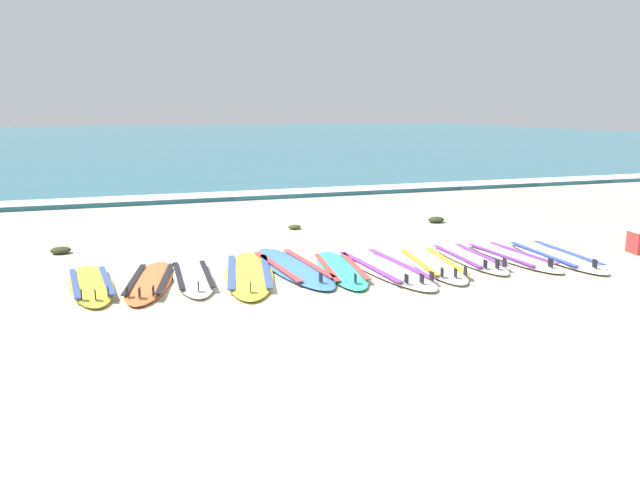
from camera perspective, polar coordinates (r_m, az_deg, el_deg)
The scene contains 17 objects.
ground_plane at distance 8.17m, azimuth 0.51°, elevation -3.52°, with size 80.00×80.00×0.00m, color #B7AD93.
sea at distance 44.75m, azimuth -16.08°, elevation 8.53°, with size 80.00×60.00×0.10m, color #23667A.
wave_foam_strip at distance 15.48m, azimuth -9.23°, elevation 3.77°, with size 80.00×0.96×0.11m, color white.
surfboard_0 at distance 8.29m, azimuth -19.51°, elevation -3.72°, with size 0.63×2.05×0.18m.
surfboard_1 at distance 8.23m, azimuth -14.73°, elevation -3.54°, with size 0.95×2.12×0.18m.
surfboard_2 at distance 8.31m, azimuth -11.11°, elevation -3.22°, with size 0.61×1.98×0.18m.
surfboard_3 at distance 8.38m, azimuth -6.27°, elevation -2.94°, with size 1.12×2.55×0.18m.
surfboard_4 at distance 8.67m, azimuth -2.43°, elevation -2.39°, with size 0.77×2.50×0.18m.
surfboard_5 at distance 8.57m, azimuth 1.83°, elevation -2.55°, with size 0.84×2.16×0.18m.
surfboard_6 at distance 8.69m, azimuth 5.67°, elevation -2.40°, with size 0.72×2.54×0.18m.
surfboard_7 at distance 8.98m, azimuth 9.85°, elevation -2.06°, with size 0.93×2.27×0.18m.
surfboard_8 at distance 9.43m, azimuth 12.92°, elevation -1.52°, with size 0.67×2.07×0.18m.
surfboard_9 at distance 9.68m, azimuth 16.46°, elevation -1.37°, with size 0.58×2.13×0.18m.
surfboard_10 at distance 9.92m, azimuth 19.92°, elevation -1.28°, with size 0.77×2.32×0.18m.
seaweed_clump_near_shoreline at distance 12.36m, azimuth 10.19°, elevation 1.77°, with size 0.32×0.25×0.11m, color #2D381E.
seaweed_clump_mid_sand at distance 11.52m, azimuth -2.25°, elevation 1.16°, with size 0.23×0.19×0.08m, color #384723.
seaweed_clump_by_the_boards at distance 10.33m, azimuth -21.86°, elevation -0.85°, with size 0.29×0.24×0.10m, color #2D381E.
Camera 1 is at (-2.68, -7.41, 2.14)m, focal length 36.36 mm.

